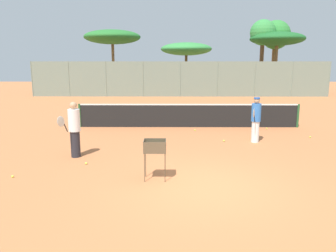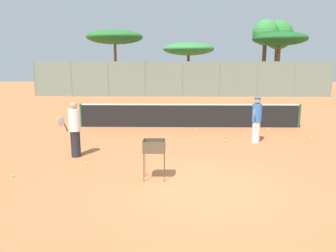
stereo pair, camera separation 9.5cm
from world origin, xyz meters
name	(u,v)px [view 1 (the left image)]	position (x,y,z in m)	size (l,w,h in m)	color
ground_plane	(205,188)	(0.00, 0.00, 0.00)	(80.00, 80.00, 0.00)	#C67242
tennis_net	(189,115)	(0.00, 7.25, 0.56)	(10.02, 0.10, 1.07)	#26592D
back_fence	(180,79)	(0.00, 20.18, 1.46)	(24.98, 0.08, 2.92)	gray
tree_0	(186,49)	(0.77, 26.15, 4.10)	(5.09, 5.09, 4.76)	brown
tree_1	(277,39)	(9.32, 24.72, 4.98)	(5.14, 5.14, 5.66)	brown
tree_2	(112,37)	(-6.54, 25.83, 5.23)	(5.55, 5.55, 5.95)	brown
tree_3	(263,34)	(7.95, 24.74, 5.44)	(2.42, 2.42, 6.80)	brown
tree_4	(276,37)	(9.51, 25.78, 5.29)	(2.80, 2.80, 6.86)	brown
player_white_outfit	(74,129)	(-3.82, 2.53, 0.90)	(0.54, 0.85, 1.75)	#26262D
player_red_cap	(256,119)	(2.32, 4.47, 0.87)	(0.48, 0.85, 1.67)	white
ball_cart	(155,149)	(-1.22, 0.55, 0.79)	(0.56, 0.41, 1.03)	brown
tennis_ball_0	(224,141)	(1.18, 4.53, 0.03)	(0.07, 0.07, 0.07)	#D1E54C
tennis_ball_1	(13,176)	(-4.94, 0.65, 0.03)	(0.07, 0.07, 0.07)	#D1E54C
tennis_ball_2	(310,137)	(4.69, 5.18, 0.03)	(0.07, 0.07, 0.07)	#D1E54C
tennis_ball_3	(86,163)	(-3.30, 1.76, 0.03)	(0.07, 0.07, 0.07)	#D1E54C
tennis_ball_4	(267,128)	(3.45, 6.83, 0.03)	(0.07, 0.07, 0.07)	#D1E54C
tennis_ball_5	(195,130)	(0.24, 6.44, 0.03)	(0.07, 0.07, 0.07)	#D1E54C
parked_car	(140,87)	(-3.55, 22.20, 0.66)	(4.20, 1.70, 1.60)	#3F4C8C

